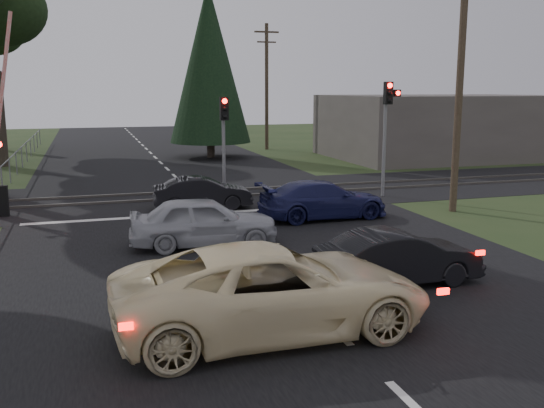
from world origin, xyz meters
name	(u,v)px	position (x,y,z in m)	size (l,w,h in m)	color
ground	(284,281)	(0.00, 0.00, 0.00)	(120.00, 120.00, 0.00)	#253919
road	(204,204)	(0.00, 10.00, 0.01)	(14.00, 100.00, 0.01)	black
rail_corridor	(195,196)	(0.00, 12.00, 0.01)	(120.00, 8.00, 0.01)	black
stop_line	(213,213)	(0.00, 8.20, 0.01)	(13.00, 0.35, 0.00)	silver
rail_near	(198,198)	(0.00, 11.20, 0.05)	(120.00, 0.12, 0.10)	#59544C
rail_far	(192,191)	(0.00, 12.80, 0.05)	(120.00, 0.12, 0.10)	#59544C
traffic_signal_right	(388,116)	(7.55, 9.47, 3.31)	(0.68, 0.48, 4.70)	slate
traffic_signal_center	(224,130)	(1.00, 10.68, 2.81)	(0.32, 0.48, 4.10)	slate
utility_pole_near	(460,80)	(8.50, 6.00, 4.73)	(1.80, 0.26, 9.00)	#4C3D2D
utility_pole_mid	(267,84)	(8.50, 30.00, 4.73)	(1.80, 0.26, 9.00)	#4C3D2D
utility_pole_far	(203,86)	(8.50, 55.00, 4.73)	(1.80, 0.26, 9.00)	#4C3D2D
conifer_tree	(209,64)	(3.50, 26.00, 5.99)	(5.20, 5.20, 11.00)	#473D33
fence_left	(20,171)	(-7.80, 22.50, 0.00)	(0.10, 36.00, 1.20)	slate
building_right	(440,126)	(18.00, 22.00, 2.00)	(14.00, 10.00, 4.00)	#59514C
cream_coupe	(273,289)	(-1.12, -2.77, 0.81)	(2.70, 5.85, 1.63)	beige
dark_hatchback	(399,258)	(2.45, -0.97, 0.63)	(1.33, 3.80, 1.25)	black
silver_car	(204,222)	(-1.17, 3.72, 0.71)	(1.68, 4.18, 1.42)	#A8AAB0
blue_sedan	(323,200)	(3.47, 6.23, 0.65)	(1.83, 4.51, 1.31)	#191C4B
dark_car_far	(203,193)	(-0.20, 9.13, 0.60)	(1.26, 3.63, 1.20)	black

